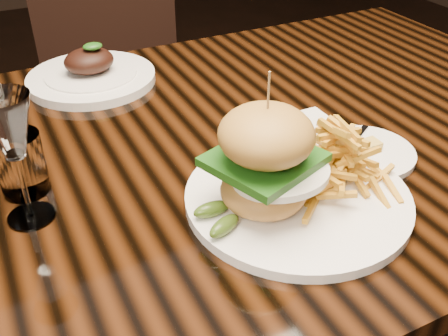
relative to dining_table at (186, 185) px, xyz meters
name	(u,v)px	position (x,y,z in m)	size (l,w,h in m)	color
dining_table	(186,185)	(0.00, 0.00, 0.00)	(1.60, 0.90, 0.75)	black
burger_plate	(299,168)	(0.09, -0.21, 0.13)	(0.32, 0.32, 0.21)	white
side_saucer	(365,152)	(0.25, -0.15, 0.08)	(0.16, 0.16, 0.02)	white
ramekin	(309,129)	(0.20, -0.06, 0.09)	(0.07, 0.07, 0.03)	white
wine_glass	(9,132)	(-0.26, -0.07, 0.21)	(0.07, 0.07, 0.18)	white
water_tumbler	(21,164)	(-0.25, -0.01, 0.12)	(0.07, 0.07, 0.09)	white
far_dish	(91,75)	(-0.07, 0.32, 0.09)	(0.26, 0.26, 0.09)	white
chair_far	(114,64)	(0.12, 0.89, -0.13)	(0.53, 0.53, 0.95)	black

